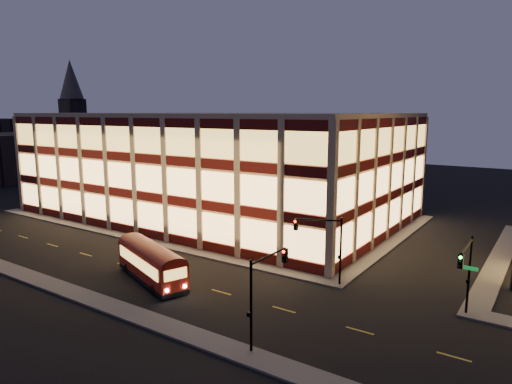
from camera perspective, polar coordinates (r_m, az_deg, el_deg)
The scene contains 13 objects.
ground at distance 53.22m, azimuth -13.96°, elevation -6.32°, with size 200.00×200.00×0.00m, color black.
sidewalk_office_south at distance 56.02m, azimuth -15.27°, elevation -5.48°, with size 54.00×2.00×0.15m, color #514F4C.
sidewalk_office_east at distance 55.11m, azimuth 16.77°, elevation -5.81°, with size 2.00×30.00×0.15m, color #514F4C.
sidewalk_tower_west at distance 53.11m, azimuth 28.23°, elevation -7.19°, with size 2.00×30.00×0.15m, color #514F4C.
sidewalk_near at distance 46.03m, azimuth -26.21°, elevation -9.57°, with size 100.00×2.00×0.15m, color #514F4C.
office_building at distance 65.85m, azimuth -4.97°, elevation 3.48°, with size 50.45×30.45×14.50m.
bg_building_a at distance 113.36m, azimuth -28.53°, elevation 3.89°, with size 18.00×28.00×10.00m, color #2D2621.
church_tower at distance 131.25m, azimuth -21.76°, elevation 6.82°, with size 5.00×5.00×18.00m, color #2D2621.
church_spire at distance 131.39m, azimuth -22.16°, elevation 12.91°, with size 6.00×6.00×10.00m, color #4C473F.
traffic_signal_far at distance 39.18m, azimuth 8.51°, elevation -5.77°, with size 3.79×1.87×6.00m.
traffic_signal_right at distance 35.23m, azimuth 24.83°, elevation -8.44°, with size 1.20×4.37×6.00m.
traffic_signal_near at distance 29.21m, azimuth 1.04°, elevation -11.19°, with size 0.32×4.45×6.00m.
trolley_bus at distance 41.37m, azimuth -12.97°, elevation -8.37°, with size 9.97×5.68×3.30m.
Camera 1 is at (38.33, -33.88, 14.69)m, focal length 32.00 mm.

